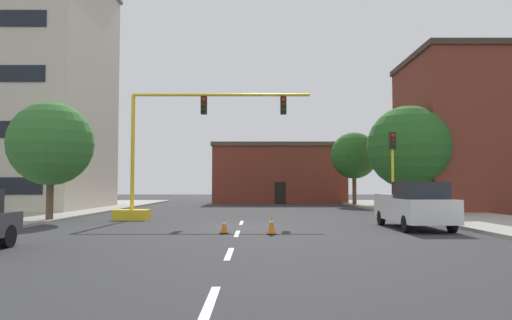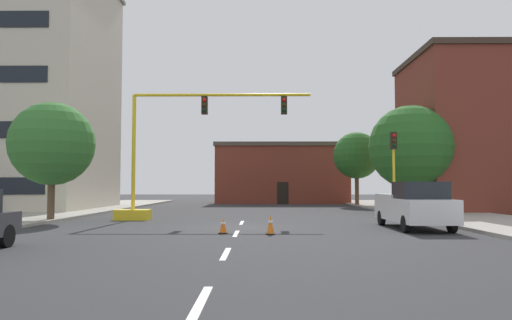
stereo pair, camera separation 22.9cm
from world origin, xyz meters
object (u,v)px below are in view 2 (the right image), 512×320
(traffic_light_pole_right, at_px, (394,155))
(traffic_cone_roadside_b, at_px, (223,226))
(tree_right_far, at_px, (357,156))
(traffic_signal_gantry, at_px, (160,176))
(traffic_cone_roadside_a, at_px, (270,225))
(tree_right_mid, at_px, (411,147))
(pickup_truck_white, at_px, (414,206))
(tree_left_near, at_px, (52,144))

(traffic_light_pole_right, xyz_separation_m, traffic_cone_roadside_b, (-8.80, -8.21, -3.23))
(tree_right_far, xyz_separation_m, traffic_cone_roadside_b, (-10.03, -24.91, -4.23))
(traffic_signal_gantry, distance_m, tree_right_far, 22.55)
(traffic_light_pole_right, relative_size, traffic_cone_roadside_a, 6.43)
(tree_right_mid, xyz_separation_m, traffic_cone_roadside_b, (-11.33, -13.35, -4.08))
(tree_right_mid, xyz_separation_m, pickup_truck_white, (-3.36, -11.24, -3.41))
(tree_left_near, xyz_separation_m, pickup_truck_white, (17.17, -3.77, -2.98))
(traffic_cone_roadside_b, bearing_deg, tree_right_mid, 49.68)
(tree_right_mid, height_order, tree_left_near, tree_right_mid)
(traffic_cone_roadside_a, bearing_deg, pickup_truck_white, 21.95)
(traffic_signal_gantry, xyz_separation_m, traffic_cone_roadside_a, (5.81, -7.78, -1.96))
(traffic_light_pole_right, height_order, traffic_cone_roadside_b, traffic_light_pole_right)
(tree_right_mid, bearing_deg, tree_left_near, -160.02)
(tree_right_mid, relative_size, tree_left_near, 1.17)
(traffic_cone_roadside_a, distance_m, traffic_cone_roadside_b, 1.84)
(traffic_light_pole_right, distance_m, tree_right_far, 16.78)
(traffic_signal_gantry, height_order, traffic_light_pole_right, traffic_signal_gantry)
(traffic_signal_gantry, xyz_separation_m, tree_right_mid, (15.34, 5.94, 2.05))
(traffic_signal_gantry, height_order, tree_right_far, traffic_signal_gantry)
(pickup_truck_white, relative_size, traffic_cone_roadside_b, 8.87)
(tree_left_near, bearing_deg, tree_right_far, 44.69)
(tree_left_near, distance_m, traffic_cone_roadside_b, 11.52)
(tree_right_far, relative_size, traffic_cone_roadside_a, 8.88)
(tree_right_far, relative_size, pickup_truck_white, 1.22)
(tree_right_mid, height_order, traffic_cone_roadside_a, tree_right_mid)
(tree_right_mid, xyz_separation_m, traffic_cone_roadside_a, (-9.53, -13.72, -4.01))
(tree_left_near, height_order, pickup_truck_white, tree_left_near)
(tree_right_mid, bearing_deg, traffic_light_pole_right, -116.19)
(tree_right_mid, distance_m, traffic_cone_roadside_a, 17.18)
(traffic_light_pole_right, relative_size, tree_right_far, 0.72)
(traffic_light_pole_right, height_order, tree_left_near, tree_left_near)
(traffic_signal_gantry, xyz_separation_m, traffic_cone_roadside_b, (4.01, -7.41, -2.03))
(pickup_truck_white, relative_size, traffic_cone_roadside_a, 7.26)
(traffic_signal_gantry, distance_m, traffic_light_pole_right, 12.89)
(tree_left_near, xyz_separation_m, tree_right_far, (19.23, 19.03, 0.57))
(tree_left_near, xyz_separation_m, traffic_cone_roadside_a, (11.00, -6.25, -3.59))
(tree_right_far, bearing_deg, tree_left_near, -135.31)
(traffic_signal_gantry, height_order, pickup_truck_white, traffic_signal_gantry)
(traffic_cone_roadside_b, bearing_deg, pickup_truck_white, 14.87)
(traffic_light_pole_right, height_order, tree_right_mid, tree_right_mid)
(traffic_light_pole_right, distance_m, tree_right_mid, 5.79)
(traffic_signal_gantry, distance_m, traffic_cone_roadside_a, 9.91)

